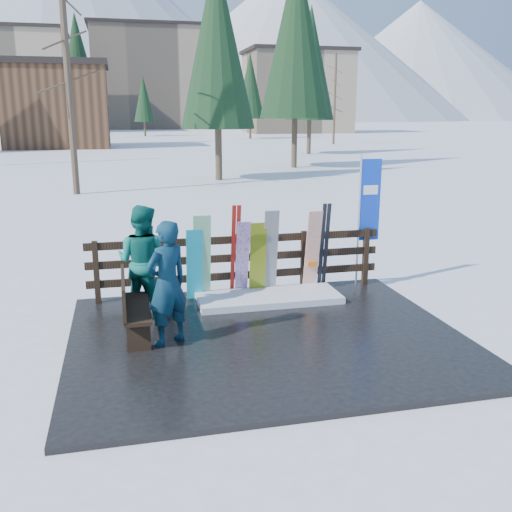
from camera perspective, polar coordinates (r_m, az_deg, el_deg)
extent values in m
plane|color=white|center=(8.99, 1.09, -8.36)|extent=(700.00, 700.00, 0.00)
cube|color=black|center=(8.97, 1.09, -8.13)|extent=(6.00, 5.00, 0.08)
cube|color=black|center=(10.63, -15.66, -1.60)|extent=(0.10, 0.10, 1.15)
cube|color=black|center=(10.64, -8.66, -1.21)|extent=(0.10, 0.10, 1.15)
cube|color=black|center=(10.81, -1.79, -0.80)|extent=(0.10, 0.10, 1.15)
cube|color=black|center=(11.14, 4.78, -0.41)|extent=(0.10, 0.10, 1.15)
cube|color=black|center=(11.60, 10.90, -0.03)|extent=(0.10, 0.10, 1.15)
cube|color=black|center=(10.87, -1.78, -1.95)|extent=(5.60, 0.05, 0.14)
cube|color=black|center=(10.78, -1.79, -0.16)|extent=(5.60, 0.05, 0.14)
cube|color=black|center=(10.70, -1.81, 1.65)|extent=(5.60, 0.05, 0.14)
cube|color=white|center=(10.50, 1.28, -4.20)|extent=(2.61, 1.00, 0.12)
cube|color=black|center=(8.96, -11.85, -5.11)|extent=(0.40, 1.50, 0.06)
cube|color=black|center=(8.48, -11.65, -7.86)|extent=(0.34, 0.06, 0.45)
cube|color=black|center=(9.60, -11.90, -5.23)|extent=(0.34, 0.06, 0.45)
cube|color=black|center=(8.88, -13.10, -3.53)|extent=(0.05, 1.50, 0.50)
cube|color=#19A6C0|center=(10.45, -6.16, -0.87)|extent=(0.30, 0.21, 1.34)
cube|color=white|center=(10.43, -5.43, -0.14)|extent=(0.32, 0.30, 1.60)
cube|color=#D0E611|center=(10.64, 0.19, -0.31)|extent=(0.30, 0.20, 1.41)
cube|color=white|center=(10.57, -1.36, -0.26)|extent=(0.24, 0.42, 1.47)
cube|color=black|center=(10.67, 1.43, 0.33)|extent=(0.28, 0.27, 1.63)
cube|color=white|center=(10.91, 5.66, 0.48)|extent=(0.27, 0.33, 1.60)
cube|color=#B11F15|center=(10.57, -2.31, 0.53)|extent=(0.08, 0.35, 1.75)
cube|color=#B11F15|center=(10.59, -1.84, 0.56)|extent=(0.07, 0.35, 1.75)
cube|color=black|center=(11.03, 6.59, 0.92)|extent=(0.08, 0.25, 1.71)
cube|color=black|center=(11.06, 7.03, 0.94)|extent=(0.08, 0.25, 1.71)
cylinder|color=silver|center=(11.43, 10.23, 3.51)|extent=(0.04, 0.04, 2.60)
cube|color=#0B3ACB|center=(11.45, 11.33, 5.51)|extent=(0.42, 0.02, 1.60)
imported|color=#0D3F4E|center=(8.45, -8.87, -2.71)|extent=(0.81, 0.73, 1.87)
imported|color=#0F6356|center=(9.70, -11.26, -0.52)|extent=(1.16, 1.09, 1.90)
cube|color=tan|center=(119.84, -23.77, 15.58)|extent=(22.00, 14.00, 18.00)
cube|color=black|center=(120.64, -24.23, 19.97)|extent=(23.10, 14.70, 0.60)
cube|color=gray|center=(138.49, -10.39, 16.96)|extent=(26.00, 16.00, 22.00)
cube|color=black|center=(139.56, -10.61, 21.60)|extent=(27.30, 16.80, 0.60)
cube|color=tan|center=(107.98, 4.15, 15.91)|extent=(18.00, 12.00, 14.00)
cube|color=black|center=(108.47, 4.22, 19.77)|extent=(18.90, 12.60, 0.60)
cube|color=brown|center=(63.33, -19.24, 13.81)|extent=(10.00, 8.00, 8.00)
cube|color=black|center=(63.51, -19.57, 17.68)|extent=(10.50, 8.40, 0.60)
cylinder|color=#382B1E|center=(26.23, -18.46, 18.80)|extent=(0.28, 0.28, 11.82)
cone|color=black|center=(30.53, -3.88, 17.63)|extent=(3.85, 3.85, 10.70)
cone|color=black|center=(37.82, 3.98, 18.36)|extent=(4.53, 4.53, 12.59)
cone|color=black|center=(50.72, 5.43, 16.68)|extent=(4.18, 4.18, 11.62)
cylinder|color=#382B1E|center=(67.50, 7.88, 15.27)|extent=(0.28, 0.28, 10.02)
cone|color=black|center=(68.24, -17.28, 16.19)|extent=(4.82, 4.82, 13.40)
cone|color=black|center=(82.09, -0.59, 15.52)|extent=(3.98, 3.98, 11.06)
cone|color=black|center=(93.14, -11.14, 14.39)|extent=(3.16, 3.16, 8.79)
cone|color=white|center=(353.72, -19.16, 22.53)|extent=(260.00, 260.00, 120.00)
cone|color=white|center=(333.12, 3.02, 20.33)|extent=(200.00, 200.00, 80.00)
cone|color=white|center=(385.26, 15.77, 18.25)|extent=(180.00, 180.00, 70.00)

